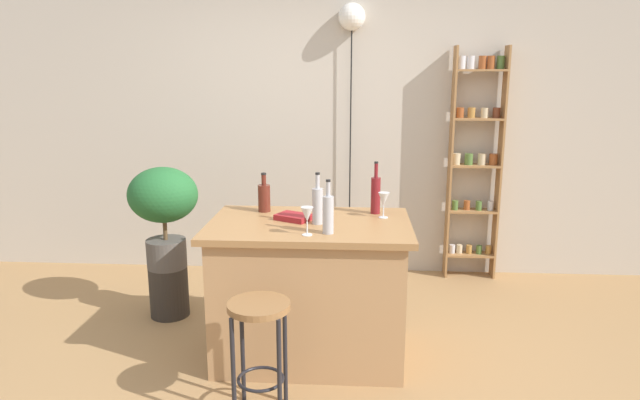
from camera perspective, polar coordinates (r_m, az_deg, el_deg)
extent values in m
plane|color=#A37A4C|center=(3.49, -1.45, -17.78)|extent=(12.00, 12.00, 0.00)
cube|color=#BCB2A3|center=(4.96, 0.44, 8.51)|extent=(6.40, 0.10, 2.80)
cube|color=tan|center=(3.57, -1.07, -9.48)|extent=(1.15, 0.76, 0.84)
cube|color=#9E7042|center=(3.43, -1.10, -2.63)|extent=(1.25, 0.82, 0.04)
cylinder|color=black|center=(2.96, -8.92, -17.24)|extent=(0.02, 0.02, 0.60)
cylinder|color=black|center=(2.93, -4.20, -17.54)|extent=(0.02, 0.02, 0.60)
cylinder|color=black|center=(3.17, -7.98, -15.13)|extent=(0.02, 0.02, 0.60)
cylinder|color=black|center=(3.13, -3.61, -15.37)|extent=(0.02, 0.02, 0.60)
torus|color=black|center=(3.09, -6.13, -17.86)|extent=(0.25, 0.25, 0.02)
cylinder|color=olive|center=(2.90, -6.33, -10.80)|extent=(0.33, 0.33, 0.03)
cube|color=#9E7042|center=(4.93, 13.26, 3.49)|extent=(0.02, 0.15, 2.01)
cube|color=#9E7042|center=(5.01, 18.02, 3.36)|extent=(0.02, 0.15, 2.01)
cube|color=#9E7042|center=(5.15, 15.12, -5.41)|extent=(0.40, 0.15, 0.02)
cylinder|color=silver|center=(5.11, 13.46, -4.91)|extent=(0.05, 0.05, 0.08)
cylinder|color=beige|center=(5.13, 14.17, -4.90)|extent=(0.05, 0.05, 0.08)
cylinder|color=#AD7A38|center=(5.14, 15.10, -4.92)|extent=(0.05, 0.05, 0.08)
cylinder|color=#4C7033|center=(5.15, 16.06, -4.94)|extent=(0.05, 0.05, 0.08)
cylinder|color=#AD7A38|center=(5.17, 16.96, -4.93)|extent=(0.05, 0.05, 0.08)
cube|color=#9E7042|center=(5.04, 15.39, -1.08)|extent=(0.40, 0.15, 0.02)
cylinder|color=#4C7033|center=(5.00, 13.74, -0.52)|extent=(0.05, 0.05, 0.08)
cylinder|color=#994C23|center=(5.03, 14.89, -0.51)|extent=(0.05, 0.05, 0.08)
cylinder|color=#4C7033|center=(5.04, 16.04, -0.56)|extent=(0.05, 0.05, 0.08)
cylinder|color=silver|center=(5.06, 17.17, -0.56)|extent=(0.05, 0.05, 0.08)
cube|color=#9E7042|center=(4.96, 15.66, 3.42)|extent=(0.40, 0.15, 0.02)
cylinder|color=beige|center=(4.93, 13.87, 4.13)|extent=(0.07, 0.07, 0.10)
cylinder|color=#4C7033|center=(4.94, 15.07, 4.08)|extent=(0.07, 0.07, 0.10)
cylinder|color=beige|center=(4.97, 16.35, 4.06)|extent=(0.07, 0.07, 0.10)
cylinder|color=#994C23|center=(4.99, 17.43, 4.02)|extent=(0.07, 0.07, 0.10)
cube|color=#9E7042|center=(4.92, 15.95, 8.04)|extent=(0.40, 0.15, 0.02)
cylinder|color=#994C23|center=(4.89, 14.23, 8.72)|extent=(0.06, 0.06, 0.09)
cylinder|color=#AD7A38|center=(4.90, 15.33, 8.67)|extent=(0.06, 0.06, 0.09)
cylinder|color=beige|center=(4.93, 16.61, 8.61)|extent=(0.06, 0.06, 0.09)
cylinder|color=brown|center=(4.96, 17.72, 8.56)|extent=(0.06, 0.06, 0.09)
cube|color=#9E7042|center=(4.90, 16.25, 12.71)|extent=(0.40, 0.15, 0.02)
cylinder|color=silver|center=(4.87, 14.38, 13.57)|extent=(0.06, 0.06, 0.11)
cylinder|color=silver|center=(4.89, 15.25, 13.51)|extent=(0.06, 0.06, 0.11)
cylinder|color=#994C23|center=(4.91, 16.40, 13.44)|extent=(0.06, 0.06, 0.11)
cylinder|color=#994C23|center=(4.91, 17.21, 13.39)|extent=(0.06, 0.06, 0.11)
cylinder|color=#4C7033|center=(4.94, 18.12, 13.32)|extent=(0.06, 0.06, 0.11)
cylinder|color=#2D2823|center=(4.35, -15.29, -9.04)|extent=(0.29, 0.29, 0.38)
cylinder|color=#514C47|center=(4.25, -15.52, -5.32)|extent=(0.29, 0.29, 0.21)
cylinder|color=brown|center=(4.19, -15.68, -2.90)|extent=(0.03, 0.03, 0.16)
ellipsoid|color=#23602D|center=(4.13, -15.89, 0.52)|extent=(0.50, 0.45, 0.40)
cylinder|color=maroon|center=(3.63, 5.75, 0.46)|extent=(0.06, 0.06, 0.24)
cylinder|color=maroon|center=(3.59, 5.80, 3.04)|extent=(0.02, 0.02, 0.09)
cylinder|color=black|center=(3.59, 5.82, 3.87)|extent=(0.03, 0.03, 0.01)
cylinder|color=#5B2319|center=(3.69, -5.77, 0.18)|extent=(0.08, 0.08, 0.18)
cylinder|color=#5B2319|center=(3.66, -5.82, 2.07)|extent=(0.03, 0.03, 0.07)
cylinder|color=black|center=(3.65, -5.83, 2.70)|extent=(0.03, 0.03, 0.01)
cylinder|color=#B2B2B7|center=(3.36, -0.25, -0.65)|extent=(0.07, 0.07, 0.22)
cylinder|color=#B2B2B7|center=(3.33, -0.25, 1.92)|extent=(0.03, 0.03, 0.09)
cylinder|color=black|center=(3.32, -0.25, 2.74)|extent=(0.03, 0.03, 0.01)
cylinder|color=#B2B2B7|center=(3.16, 0.84, -1.55)|extent=(0.06, 0.06, 0.22)
cylinder|color=#B2B2B7|center=(3.13, 0.85, 1.14)|extent=(0.02, 0.02, 0.08)
cylinder|color=black|center=(3.12, 0.85, 2.01)|extent=(0.03, 0.03, 0.01)
cylinder|color=silver|center=(3.55, 6.54, -1.78)|extent=(0.06, 0.06, 0.00)
cylinder|color=silver|center=(3.54, 6.55, -1.16)|extent=(0.01, 0.01, 0.07)
cone|color=silver|center=(3.52, 6.59, 0.10)|extent=(0.07, 0.07, 0.08)
cylinder|color=silver|center=(3.15, -1.33, -3.59)|extent=(0.06, 0.06, 0.00)
cylinder|color=silver|center=(3.14, -1.34, -2.90)|extent=(0.01, 0.01, 0.07)
cone|color=silver|center=(3.12, -1.34, -1.49)|extent=(0.07, 0.07, 0.08)
cube|color=maroon|center=(3.48, -2.72, -1.77)|extent=(0.26, 0.23, 0.03)
cylinder|color=black|center=(4.87, 3.13, 5.11)|extent=(0.01, 0.01, 2.24)
sphere|color=white|center=(4.85, 3.30, 18.33)|extent=(0.23, 0.23, 0.23)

